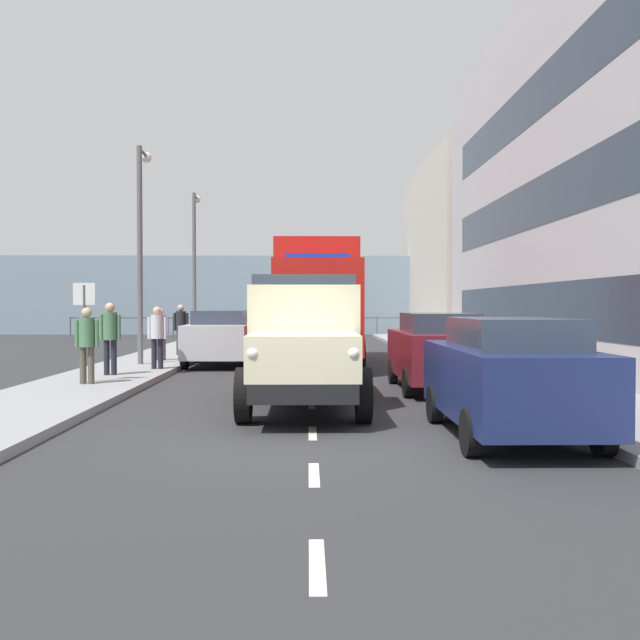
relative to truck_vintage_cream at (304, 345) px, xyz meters
The scene contains 20 objects.
ground_plane 8.48m from the truck_vintage_cream, 90.94° to the right, with size 80.00×80.00×0.00m, color #2D2D30.
sidewalk_left 9.94m from the truck_vintage_cream, 121.87° to the right, with size 2.64×41.40×0.15m, color gray.
sidewalk_right 9.80m from the truck_vintage_cream, 59.51° to the right, with size 2.64×41.40×0.15m, color gray.
road_centreline_markings 8.63m from the truck_vintage_cream, 90.93° to the right, with size 0.12×38.03×0.01m.
building_far_block 29.82m from the truck_vintage_cream, 111.51° to the right, with size 8.61×15.25×9.85m.
sea_horizon 32.12m from the truck_vintage_cream, 90.25° to the right, with size 80.00×0.80×5.00m, color gray.
seawall_railing 28.50m from the truck_vintage_cream, 90.28° to the right, with size 28.08×0.08×1.20m.
truck_vintage_cream is the anchor object (origin of this frame).
lorry_cargo_red 9.41m from the truck_vintage_cream, 91.98° to the right, with size 2.58×8.20×3.87m.
car_navy_kerbside_near 3.94m from the truck_vintage_cream, 138.56° to the left, with size 1.85×4.05×1.72m.
car_maroon_kerbside_1 4.18m from the truck_vintage_cream, 135.05° to the right, with size 1.84×4.09×1.72m.
car_silver_oppositeside_0 9.62m from the truck_vintage_cream, 73.86° to the right, with size 1.96×3.95×1.72m.
pedestrian_with_bag 5.69m from the truck_vintage_cream, 31.83° to the right, with size 0.53×0.34×1.69m.
pedestrian_near_railing 6.95m from the truck_vintage_cream, 45.49° to the right, with size 0.53×0.34×1.81m.
pedestrian_strolling 7.73m from the truck_vintage_cream, 58.38° to the right, with size 0.53×0.34×1.70m.
pedestrian_couple_b 10.54m from the truck_vintage_cream, 64.26° to the right, with size 0.53×0.34×1.64m.
pedestrian_by_lamp 12.65m from the truck_vintage_cream, 69.78° to the right, with size 0.53×0.34×1.76m.
lamp_post_promenade 10.03m from the truck_vintage_cream, 59.53° to the right, with size 0.32×1.14×6.43m.
lamp_post_far 18.88m from the truck_vintage_cream, 74.86° to the right, with size 0.32×1.14×6.61m.
street_sign 6.03m from the truck_vintage_cream, 33.82° to the right, with size 0.50×0.07×2.25m.
Camera 1 is at (0.07, 9.98, 1.91)m, focal length 39.14 mm.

